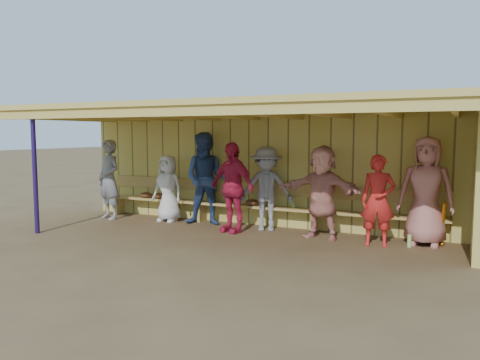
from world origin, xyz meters
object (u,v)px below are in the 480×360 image
player_e (266,189)px  player_d (232,187)px  player_g (378,200)px  player_f (322,192)px  bench (256,201)px  player_a (109,179)px  player_h (426,191)px  player_b (168,188)px  player_c (206,179)px

player_e → player_d: bearing=-161.9°
player_e → player_g: (2.25, -0.37, -0.05)m
player_f → bench: size_ratio=0.23×
player_a → player_e: size_ratio=1.07×
player_e → player_h: bearing=-21.1°
player_b → player_f: bearing=-2.0°
player_d → player_e: player_d is taller
player_a → player_b: (1.39, 0.32, -0.17)m
bench → player_e: bearing=-39.7°
player_c → player_h: bearing=-16.2°
player_c → player_g: size_ratio=1.24×
bench → player_b: bearing=-169.6°
player_a → player_g: bearing=17.1°
player_e → bench: (-0.37, 0.31, -0.32)m
player_a → player_h: 6.74m
player_c → bench: size_ratio=0.26×
player_g → player_e: bearing=161.9°
player_f → player_g: bearing=0.4°
player_b → player_e: (2.34, 0.06, 0.11)m
player_a → player_e: player_a is taller
player_c → player_h: (4.38, 0.00, -0.03)m
player_h → bench: bearing=175.9°
player_d → bench: player_d is taller
player_e → player_g: player_e is taller
player_f → player_h: size_ratio=0.91×
player_e → player_f: size_ratio=0.97×
player_f → player_c: bearing=-177.5°
player_e → player_c: bearing=158.9°
player_d → player_f: (1.76, 0.21, -0.02)m
player_c → player_f: bearing=-21.5°
player_g → player_f: bearing=163.9°
player_a → player_c: (2.35, 0.38, 0.08)m
player_f → bench: bearing=168.8°
player_g → player_h: size_ratio=0.83×
player_e → player_g: 2.28m
bench → player_h: bearing=-5.2°
player_a → bench: player_a is taller
player_b → player_f: 3.56m
player_c → player_g: player_c is taller
player_a → player_d: size_ratio=1.02×
player_c → player_b: bearing=167.1°
player_c → player_e: size_ratio=1.17×
player_e → player_h: 3.00m
player_a → player_f: (4.95, 0.14, -0.04)m
player_e → player_a: bearing=164.6°
player_g → player_b: bearing=167.4°
player_c → bench: player_c is taller
player_g → bench: (-2.62, 0.68, -0.27)m
player_a → player_e: (3.73, 0.38, -0.06)m
player_c → player_f: 2.61m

